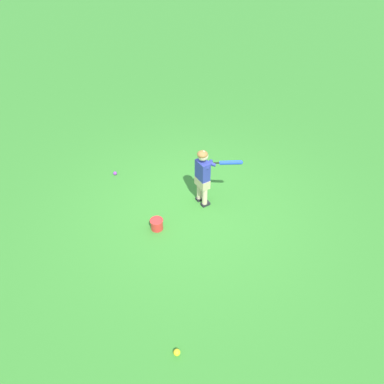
# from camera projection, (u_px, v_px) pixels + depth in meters

# --- Properties ---
(ground_plane) EXTENTS (40.00, 40.00, 0.00)m
(ground_plane) POSITION_uv_depth(u_px,v_px,m) (194.00, 209.00, 5.96)
(ground_plane) COLOR #38842D
(child_batter) EXTENTS (0.69, 0.51, 1.08)m
(child_batter) POSITION_uv_depth(u_px,v_px,m) (204.00, 173.00, 5.67)
(child_batter) COLOR #232328
(child_batter) RESTS_ON ground
(play_ball_midfield) EXTENTS (0.08, 0.08, 0.08)m
(play_ball_midfield) POSITION_uv_depth(u_px,v_px,m) (177.00, 352.00, 4.01)
(play_ball_midfield) COLOR yellow
(play_ball_midfield) RESTS_ON ground
(play_ball_behind_batter) EXTENTS (0.07, 0.07, 0.07)m
(play_ball_behind_batter) POSITION_uv_depth(u_px,v_px,m) (115.00, 173.00, 6.68)
(play_ball_behind_batter) COLOR purple
(play_ball_behind_batter) RESTS_ON ground
(toy_bucket) EXTENTS (0.22, 0.22, 0.19)m
(toy_bucket) POSITION_uv_depth(u_px,v_px,m) (157.00, 224.00, 5.54)
(toy_bucket) COLOR red
(toy_bucket) RESTS_ON ground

